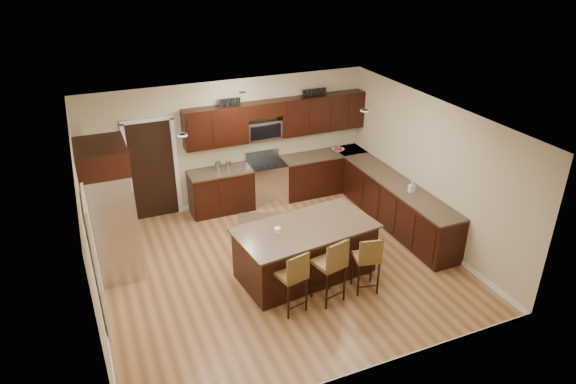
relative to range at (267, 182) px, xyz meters
name	(u,v)px	position (x,y,z in m)	size (l,w,h in m)	color
floor	(281,267)	(-0.68, -2.45, -0.47)	(6.00, 6.00, 0.00)	#A57141
ceiling	(280,121)	(-0.68, -2.45, 2.23)	(6.00, 6.00, 0.00)	silver
wall_back	(231,144)	(-0.68, 0.30, 0.88)	(6.00, 6.00, 0.00)	#C5B78E
wall_left	(88,236)	(-3.68, -2.45, 0.88)	(5.50, 5.50, 0.00)	#C5B78E
wall_right	(430,170)	(2.32, -2.45, 0.88)	(5.50, 5.50, 0.00)	#C5B78E
base_cabinets	(339,192)	(1.22, -1.01, -0.01)	(4.02, 3.96, 0.92)	black
upper_cabinets	(280,118)	(0.36, 0.13, 1.37)	(4.00, 0.33, 0.80)	black
range	(267,182)	(0.00, 0.00, 0.00)	(0.76, 0.64, 1.11)	silver
microwave	(263,130)	(0.00, 0.15, 1.15)	(0.76, 0.31, 0.40)	silver
doorway	(153,171)	(-2.33, 0.28, 0.56)	(0.85, 0.03, 2.06)	black
pantry_door	(95,265)	(-3.66, -2.75, 0.55)	(0.03, 0.80, 2.04)	white
letter_decor	(273,97)	(0.22, 0.13, 1.82)	(2.20, 0.03, 0.15)	black
island	(305,252)	(-0.36, -2.79, -0.04)	(2.44, 1.48, 0.92)	black
stool_left	(293,275)	(-0.95, -3.63, 0.19)	(0.48, 0.48, 1.07)	brown
stool_mid	(332,264)	(-0.30, -3.63, 0.24)	(0.51, 0.51, 1.14)	brown
stool_right	(368,258)	(0.34, -3.63, 0.17)	(0.46, 0.46, 1.03)	brown
refrigerator	(110,210)	(-3.30, -1.45, 0.73)	(0.79, 1.03, 2.35)	silver
floor_mat	(263,220)	(-0.40, -0.77, -0.47)	(1.01, 0.67, 0.01)	brown
fruit_bowl	(338,150)	(1.72, 0.00, 0.48)	(0.26, 0.26, 0.06)	silver
soap_bottle	(412,187)	(2.02, -2.37, 0.56)	(0.10, 0.10, 0.22)	#B2B2B2
canister_tall	(218,166)	(-1.06, 0.00, 0.55)	(0.12, 0.12, 0.20)	silver
canister_short	(228,165)	(-0.84, 0.00, 0.54)	(0.11, 0.11, 0.17)	silver
island_jar	(278,231)	(-0.86, -2.79, 0.50)	(0.10, 0.10, 0.10)	white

